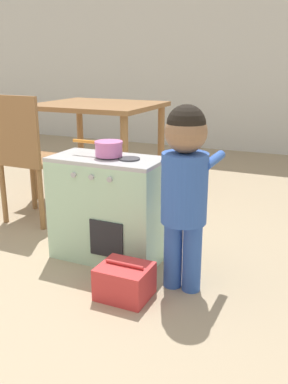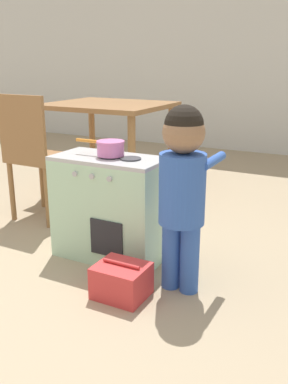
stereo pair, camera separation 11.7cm
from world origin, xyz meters
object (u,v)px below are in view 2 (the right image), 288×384
dining_table (109,117)px  toy_basket (122,281)px  toy_pot (110,147)px  dining_chair_near (36,154)px  child_figure (183,179)px  play_kitchen (110,208)px

dining_table → toy_basket: bearing=-56.1°
toy_pot → dining_chair_near: size_ratio=0.34×
dining_table → child_figure: bearing=-46.1°
toy_basket → dining_table: size_ratio=0.26×
toy_pot → play_kitchen: bearing=-177.5°
toy_pot → toy_basket: 0.71m
play_kitchen → toy_pot: 0.34m
dining_table → dining_chair_near: 0.79m
toy_basket → dining_chair_near: 1.27m
toy_basket → dining_chair_near: (-1.03, 0.62, 0.39)m
dining_table → toy_pot: bearing=-57.4°
toy_pot → child_figure: 0.51m
child_figure → dining_table: size_ratio=0.96×
toy_pot → toy_basket: toy_pot is taller
dining_chair_near → play_kitchen: bearing=-19.8°
dining_chair_near → toy_basket: bearing=-30.9°
play_kitchen → dining_chair_near: 0.82m
dining_table → dining_chair_near: (-0.10, -0.77, -0.17)m
toy_pot → child_figure: bearing=-17.7°
play_kitchen → dining_chair_near: dining_chair_near is taller
toy_pot → dining_chair_near: (-0.77, 0.27, -0.17)m
play_kitchen → toy_basket: size_ratio=2.52×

